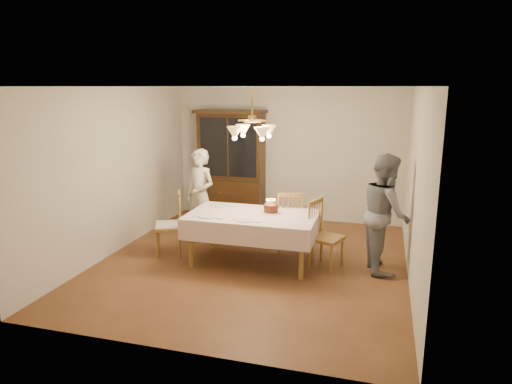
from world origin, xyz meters
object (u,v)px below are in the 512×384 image
(dining_table, at_px, (252,219))
(birthday_cake, at_px, (271,209))
(chair_far_side, at_px, (290,224))
(china_hutch, at_px, (231,167))
(elderly_woman, at_px, (200,195))

(dining_table, distance_m, birthday_cake, 0.31)
(chair_far_side, height_order, birthday_cake, chair_far_side)
(dining_table, relative_size, china_hutch, 0.88)
(dining_table, bearing_deg, elderly_woman, 145.92)
(elderly_woman, height_order, birthday_cake, elderly_woman)
(china_hutch, xyz_separation_m, chair_far_side, (1.53, -1.61, -0.60))
(dining_table, height_order, elderly_woman, elderly_woman)
(chair_far_side, bearing_deg, dining_table, -124.21)
(china_hutch, relative_size, chair_far_side, 2.16)
(chair_far_side, relative_size, birthday_cake, 3.33)
(elderly_woman, bearing_deg, china_hutch, 110.69)
(chair_far_side, bearing_deg, elderly_woman, 175.38)
(birthday_cake, bearing_deg, dining_table, -151.20)
(dining_table, xyz_separation_m, birthday_cake, (0.25, 0.14, 0.14))
(elderly_woman, bearing_deg, dining_table, -11.14)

